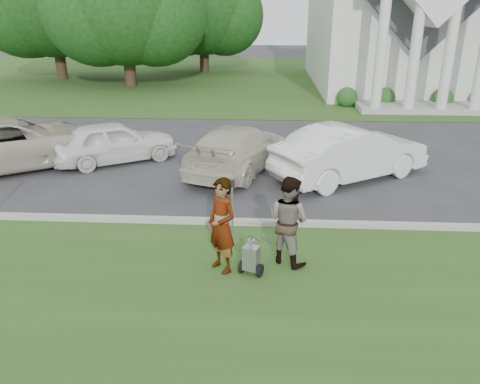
# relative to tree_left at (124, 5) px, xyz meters

# --- Properties ---
(ground) EXTENTS (120.00, 120.00, 0.00)m
(ground) POSITION_rel_tree_left_xyz_m (8.01, -21.99, -5.11)
(ground) COLOR #333335
(ground) RESTS_ON ground
(grass_strip) EXTENTS (80.00, 7.00, 0.01)m
(grass_strip) POSITION_rel_tree_left_xyz_m (8.01, -24.99, -5.11)
(grass_strip) COLOR #2E511B
(grass_strip) RESTS_ON ground
(church_lawn) EXTENTS (80.00, 30.00, 0.01)m
(church_lawn) POSITION_rel_tree_left_xyz_m (8.01, 5.01, -5.11)
(church_lawn) COLOR #2E511B
(church_lawn) RESTS_ON ground
(curb) EXTENTS (80.00, 0.18, 0.15)m
(curb) POSITION_rel_tree_left_xyz_m (8.01, -21.44, -5.04)
(curb) COLOR #9E9E93
(curb) RESTS_ON ground
(tree_left) EXTENTS (10.63, 8.40, 9.71)m
(tree_left) POSITION_rel_tree_left_xyz_m (0.00, 0.00, 0.00)
(tree_left) COLOR #332316
(tree_left) RESTS_ON ground
(tree_back) EXTENTS (9.61, 7.60, 8.89)m
(tree_back) POSITION_rel_tree_left_xyz_m (4.00, 8.00, -0.38)
(tree_back) COLOR #332316
(tree_back) RESTS_ON ground
(striping_cart) EXTENTS (0.66, 0.96, 0.83)m
(striping_cart) POSITION_rel_tree_left_xyz_m (8.98, -23.68, -4.75)
(striping_cart) COLOR black
(striping_cart) RESTS_ON ground
(person_left) EXTENTS (0.82, 0.83, 1.93)m
(person_left) POSITION_rel_tree_left_xyz_m (8.39, -23.55, -4.14)
(person_left) COLOR #999999
(person_left) RESTS_ON ground
(person_right) EXTENTS (1.15, 1.11, 1.86)m
(person_right) POSITION_rel_tree_left_xyz_m (9.69, -23.15, -4.18)
(person_right) COLOR #999999
(person_right) RESTS_ON ground
(parking_meter_near) EXTENTS (0.11, 0.10, 1.49)m
(parking_meter_near) POSITION_rel_tree_left_xyz_m (8.50, -22.21, -4.17)
(parking_meter_near) COLOR #919399
(parking_meter_near) RESTS_ON ground
(car_a) EXTENTS (6.43, 5.60, 1.65)m
(car_a) POSITION_rel_tree_left_xyz_m (0.95, -17.43, -4.29)
(car_a) COLOR beige
(car_a) RESTS_ON ground
(car_b) EXTENTS (4.37, 3.56, 1.40)m
(car_b) POSITION_rel_tree_left_xyz_m (4.11, -16.65, -4.41)
(car_b) COLOR white
(car_b) RESTS_ON ground
(car_c) EXTENTS (3.66, 5.40, 1.45)m
(car_c) POSITION_rel_tree_left_xyz_m (8.34, -17.27, -4.38)
(car_c) COLOR beige
(car_c) RESTS_ON ground
(car_d) EXTENTS (5.15, 4.19, 1.65)m
(car_d) POSITION_rel_tree_left_xyz_m (11.79, -17.88, -4.29)
(car_d) COLOR white
(car_d) RESTS_ON ground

